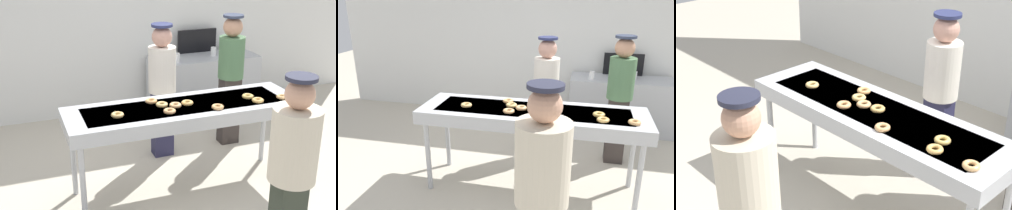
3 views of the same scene
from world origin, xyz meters
The scene contains 14 objects.
ground_plane centered at (0.00, 0.00, 0.00)m, with size 16.00×16.00×0.00m, color beige.
fryer_conveyor centered at (0.00, 0.00, 0.89)m, with size 2.44×0.72×0.96m.
glazed_donut_0 centered at (0.26, -0.21, 0.98)m, with size 0.12×0.12×0.04m, color #EBAD6A.
glazed_donut_1 centered at (0.73, -0.18, 0.98)m, with size 0.12×0.12×0.04m, color #E9B15D.
glazed_donut_2 centered at (1.03, -0.18, 0.98)m, with size 0.12×0.12×0.04m, color #EEB26C.
glazed_donut_3 centered at (0.70, -0.04, 0.98)m, with size 0.12×0.12×0.04m, color #DBB55C.
glazed_donut_4 centered at (-0.72, -0.07, 0.98)m, with size 0.12×0.12×0.04m, color #E5B86B.
glazed_donut_5 centered at (-0.23, 0.04, 0.98)m, with size 0.12×0.12×0.04m, color #E5BA6C.
glazed_donut_6 centered at (-0.22, -0.15, 0.98)m, with size 0.12×0.12×0.04m, color #EBA969.
glazed_donut_7 centered at (0.02, 0.00, 0.98)m, with size 0.12×0.12×0.04m, color #DCAB5B.
glazed_donut_8 centered at (-0.11, -0.02, 0.98)m, with size 0.12×0.12×0.04m, color #E2AB6F.
glazed_donut_9 centered at (-0.30, 0.18, 0.98)m, with size 0.12×0.12×0.04m, color #EDAB64.
worker_assistant centered at (0.05, 0.84, 0.92)m, with size 0.32×0.32×1.63m.
customer_waiting centered at (0.30, -1.44, 0.96)m, with size 0.37×0.37×1.66m.
Camera 3 is at (2.39, -2.66, 2.76)m, focal length 51.78 mm.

